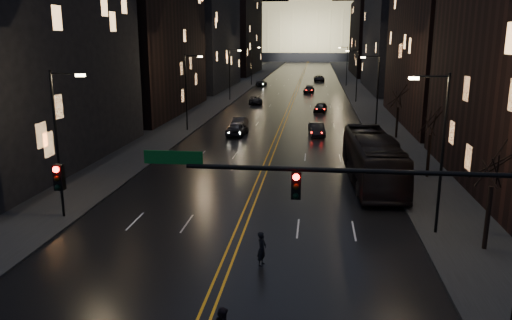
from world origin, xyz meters
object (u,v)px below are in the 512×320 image
(traffic_signal, at_px, (364,201))
(oncoming_car_b, at_px, (240,122))
(receding_car_a, at_px, (317,129))
(oncoming_car_a, at_px, (237,129))
(pedestrian_a, at_px, (262,249))
(bus, at_px, (372,159))

(traffic_signal, height_order, oncoming_car_b, traffic_signal)
(traffic_signal, xyz_separation_m, receding_car_a, (-1.58, 38.77, -4.38))
(traffic_signal, xyz_separation_m, oncoming_car_a, (-10.55, 37.88, -4.31))
(traffic_signal, relative_size, receding_car_a, 3.94)
(pedestrian_a, bearing_deg, receding_car_a, 11.26)
(bus, bearing_deg, receding_car_a, 99.97)
(oncoming_car_a, relative_size, pedestrian_a, 2.71)
(receding_car_a, bearing_deg, oncoming_car_a, 178.73)
(bus, relative_size, oncoming_car_a, 2.87)
(bus, height_order, oncoming_car_b, bus)
(oncoming_car_b, bearing_deg, receding_car_a, 157.39)
(oncoming_car_a, bearing_deg, receding_car_a, -168.87)
(bus, xyz_separation_m, pedestrian_a, (-6.77, -15.11, -1.00))
(oncoming_car_a, relative_size, oncoming_car_b, 1.09)
(bus, bearing_deg, traffic_signal, -99.98)
(bus, bearing_deg, oncoming_car_a, 123.87)
(bus, bearing_deg, oncoming_car_b, 118.24)
(receding_car_a, relative_size, pedestrian_a, 2.56)
(traffic_signal, xyz_separation_m, bus, (2.59, 20.11, -3.25))
(traffic_signal, bearing_deg, oncoming_car_a, 105.57)
(traffic_signal, height_order, bus, traffic_signal)
(traffic_signal, relative_size, oncoming_car_b, 4.05)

